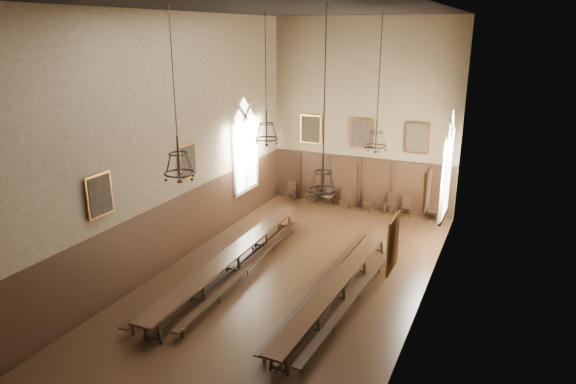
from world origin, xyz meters
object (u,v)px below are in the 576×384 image
Objects in this scene: chandelier_back_left at (266,131)px; chair_6 at (406,211)px; chair_1 at (311,197)px; chandelier_back_right at (376,136)px; chair_4 at (368,205)px; chair_0 at (291,195)px; bench_right_inner at (322,285)px; chair_2 at (328,200)px; bench_left_inner at (248,269)px; chandelier_front_left at (179,163)px; bench_left_outer at (221,265)px; chair_5 at (390,208)px; bench_right_outer at (359,292)px; table_left at (233,262)px; chair_7 at (432,214)px; table_right at (338,290)px; chair_3 at (345,202)px; chandelier_front_right at (323,177)px.

chair_6 is at bearing 52.15° from chandelier_back_left.
chandelier_back_right reaches higher than chair_1.
chair_4 is 7.38m from chandelier_back_right.
chair_6 is (5.87, 0.07, -0.02)m from chair_0.
chair_2 is at bearing 108.73° from bench_right_inner.
bench_left_inner is 2.83m from bench_right_inner.
chandelier_front_left is at bearing -130.56° from chandelier_back_right.
bench_right_inner is (3.86, 0.09, -0.02)m from bench_left_outer.
bench_right_outer is at bearing -74.03° from chair_5.
chandelier_front_left is (-0.27, -2.45, 4.21)m from table_left.
chair_7 reaches higher than bench_left_inner.
table_right is 4.52m from bench_left_outer.
chandelier_front_left reaches higher than chair_5.
chair_5 is at bearing 88.35° from bench_right_inner.
chair_5 reaches higher than bench_left_outer.
chair_3 is 11.79m from chandelier_front_left.
bench_left_outer is at bearing -178.66° from bench_right_inner.
chair_2 is at bearing 108.77° from chandelier_front_right.
chair_3 is at bearing 80.88° from chandelier_front_left.
chair_3 reaches higher than bench_right_outer.
table_left is 11.32× the size of chair_6.
chair_1 is at bearing 113.03° from chandelier_front_right.
chair_0 is 1.98m from chair_2.
chandelier_back_left and chandelier_front_right have the same top height.
chandelier_back_right and chandelier_front_right have the same top height.
chair_1 is at bearing 90.56° from chandelier_front_left.
bench_right_inner is 9.31m from chair_1.
table_right is at bearing -79.33° from chair_1.
chair_0 is at bearing 169.72° from chair_3.
chair_5 is (2.20, 0.11, 0.01)m from chair_3.
chair_7 is (4.18, -0.02, -0.00)m from chair_3.
bench_left_outer is at bearing -85.36° from chair_2.
chair_3 reaches higher than chair_4.
chandelier_front_left reaches higher than chair_4.
chair_2 reaches higher than bench_right_outer.
chandelier_back_right is at bearing 49.44° from chandelier_front_left.
chair_1 is at bearing -9.75° from chair_0.
chandelier_back_left is at bearing -143.26° from chair_7.
chair_1 reaches higher than table_right.
chair_1 reaches higher than chair_6.
chair_4 is at bearing -16.96° from chair_1.
chair_5 is 7.26m from chandelier_back_right.
chair_3 is at bearing 80.08° from table_left.
bench_right_inner is 8.50m from chair_4.
chair_7 is at bearing 55.97° from table_left.
chandelier_back_left is 0.98× the size of chandelier_front_left.
bench_left_inner is at bearing -99.68° from chair_1.
chair_5 reaches higher than table_right.
bench_left_inner is 1.92× the size of chandelier_back_left.
chandelier_front_left is at bearing -93.30° from chandelier_back_left.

